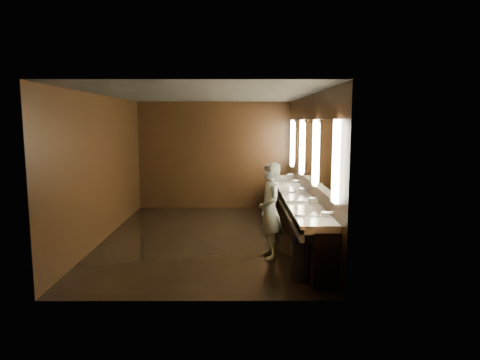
% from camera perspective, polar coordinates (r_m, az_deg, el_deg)
% --- Properties ---
extents(floor, '(6.00, 6.00, 0.00)m').
position_cam_1_polar(floor, '(8.59, -4.43, -7.70)').
color(floor, black).
rests_on(floor, ground).
extents(ceiling, '(4.00, 6.00, 0.02)m').
position_cam_1_polar(ceiling, '(8.29, -4.64, 11.30)').
color(ceiling, '#2D2D2B').
rests_on(ceiling, wall_back).
extents(wall_back, '(4.00, 0.02, 2.80)m').
position_cam_1_polar(wall_back, '(11.30, -3.41, 3.29)').
color(wall_back, black).
rests_on(wall_back, floor).
extents(wall_front, '(4.00, 0.02, 2.80)m').
position_cam_1_polar(wall_front, '(5.36, -6.89, -1.87)').
color(wall_front, black).
rests_on(wall_front, floor).
extents(wall_left, '(0.02, 6.00, 2.80)m').
position_cam_1_polar(wall_left, '(8.70, -17.79, 1.55)').
color(wall_left, black).
rests_on(wall_left, floor).
extents(wall_right, '(0.02, 6.00, 2.80)m').
position_cam_1_polar(wall_right, '(8.41, 9.19, 1.62)').
color(wall_right, black).
rests_on(wall_right, floor).
extents(sink_counter, '(0.55, 5.40, 1.01)m').
position_cam_1_polar(sink_counter, '(8.53, 7.68, -4.42)').
color(sink_counter, black).
rests_on(sink_counter, floor).
extents(mirror_band, '(0.06, 5.03, 1.15)m').
position_cam_1_polar(mirror_band, '(8.38, 9.11, 4.00)').
color(mirror_band, '#FFEBBE').
rests_on(mirror_band, wall_right).
extents(person, '(0.49, 0.65, 1.62)m').
position_cam_1_polar(person, '(7.19, 4.04, -4.13)').
color(person, '#92C6DA').
rests_on(person, floor).
extents(trash_bin, '(0.49, 0.49, 0.58)m').
position_cam_1_polar(trash_bin, '(6.40, 8.49, -10.54)').
color(trash_bin, black).
rests_on(trash_bin, floor).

